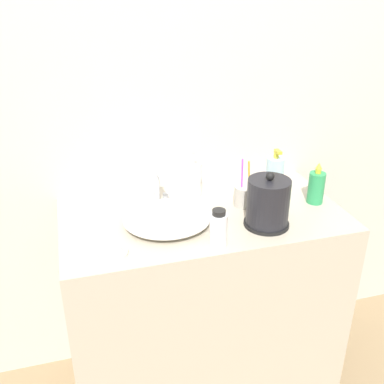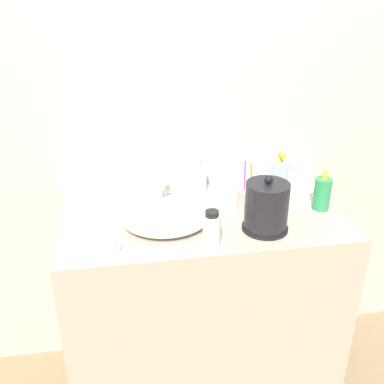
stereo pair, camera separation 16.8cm
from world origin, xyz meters
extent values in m
cube|color=beige|center=(0.00, 0.59, 1.30)|extent=(6.00, 0.04, 2.60)
cube|color=#B7AD99|center=(0.00, 0.29, 0.44)|extent=(1.09, 0.57, 0.87)
ellipsoid|color=silver|center=(-0.15, 0.25, 0.90)|extent=(0.33, 0.30, 0.05)
cylinder|color=silver|center=(-0.15, 0.42, 0.96)|extent=(0.02, 0.02, 0.16)
cylinder|color=silver|center=(-0.15, 0.37, 1.03)|extent=(0.02, 0.11, 0.02)
cylinder|color=silver|center=(-0.12, 0.42, 0.89)|extent=(0.02, 0.02, 0.04)
cylinder|color=black|center=(0.20, 0.14, 0.88)|extent=(0.17, 0.17, 0.01)
cylinder|color=black|center=(0.20, 0.14, 0.97)|extent=(0.15, 0.15, 0.18)
sphere|color=black|center=(0.20, 0.14, 1.07)|extent=(0.03, 0.03, 0.03)
cylinder|color=#B7B2A8|center=(0.18, 0.31, 0.92)|extent=(0.08, 0.08, 0.08)
cylinder|color=#B24CCC|center=(0.16, 0.31, 0.99)|extent=(0.01, 0.02, 0.16)
cylinder|color=yellow|center=(0.19, 0.30, 0.99)|extent=(0.03, 0.03, 0.16)
cylinder|color=silver|center=(0.30, 0.30, 0.97)|extent=(0.07, 0.07, 0.19)
cylinder|color=gold|center=(0.30, 0.30, 1.08)|extent=(0.02, 0.02, 0.02)
cube|color=gold|center=(0.30, 0.29, 1.10)|extent=(0.02, 0.04, 0.01)
cylinder|color=#2D9956|center=(0.46, 0.26, 0.94)|extent=(0.06, 0.06, 0.13)
cylinder|color=gold|center=(0.46, 0.26, 1.01)|extent=(0.02, 0.02, 0.02)
cone|color=gold|center=(0.46, 0.26, 1.04)|extent=(0.03, 0.03, 0.02)
cylinder|color=white|center=(-0.02, 0.06, 0.93)|extent=(0.06, 0.06, 0.12)
cylinder|color=black|center=(-0.02, 0.06, 1.00)|extent=(0.05, 0.05, 0.02)
cylinder|color=white|center=(0.02, 0.47, 0.94)|extent=(0.06, 0.06, 0.14)
cylinder|color=white|center=(0.02, 0.47, 1.02)|extent=(0.02, 0.02, 0.02)
cube|color=white|center=(0.02, 0.46, 1.04)|extent=(0.01, 0.03, 0.01)
cylinder|color=silver|center=(-0.37, 0.10, 0.88)|extent=(0.10, 0.10, 0.01)
cube|color=#EFE5C6|center=(-0.37, 0.10, 0.90)|extent=(0.05, 0.04, 0.02)
camera|label=1|loc=(-0.46, -1.17, 1.71)|focal=42.00mm
camera|label=2|loc=(-0.30, -1.21, 1.71)|focal=42.00mm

